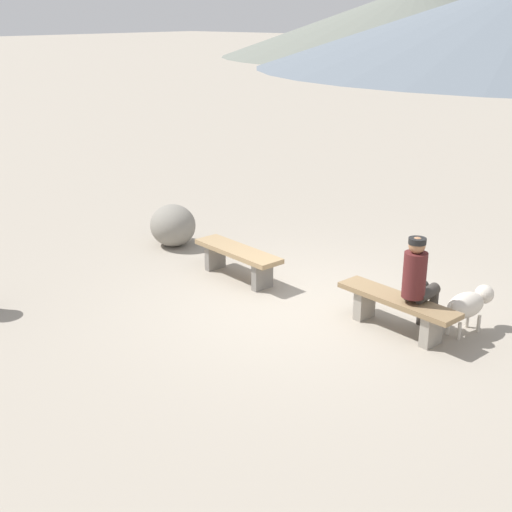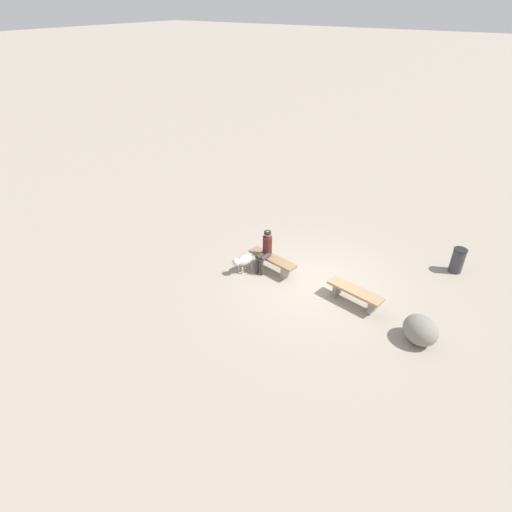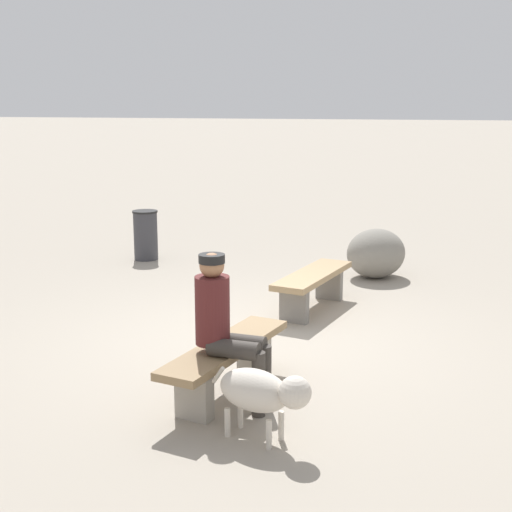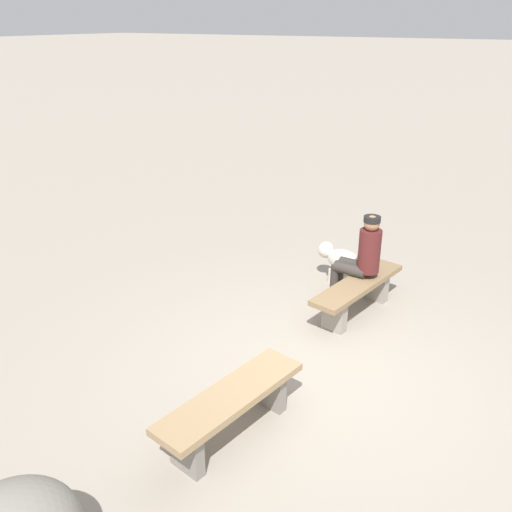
# 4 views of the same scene
# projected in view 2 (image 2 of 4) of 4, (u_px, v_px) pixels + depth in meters

# --- Properties ---
(ground) EXTENTS (210.00, 210.00, 0.06)m
(ground) POSITION_uv_depth(u_px,v_px,m) (316.00, 283.00, 12.15)
(ground) COLOR #9E9384
(bench_left) EXTENTS (1.61, 0.67, 0.47)m
(bench_left) POSITION_uv_depth(u_px,v_px,m) (355.00, 293.00, 11.12)
(bench_left) COLOR gray
(bench_left) RESTS_ON ground
(bench_right) EXTENTS (1.68, 0.64, 0.46)m
(bench_right) POSITION_uv_depth(u_px,v_px,m) (272.00, 261.00, 12.48)
(bench_right) COLOR gray
(bench_right) RESTS_ON ground
(seated_person) EXTENTS (0.32, 0.62, 1.28)m
(seated_person) POSITION_uv_depth(u_px,v_px,m) (265.00, 249.00, 12.32)
(seated_person) COLOR #511E1E
(seated_person) RESTS_ON ground
(dog) EXTENTS (0.45, 0.83, 0.56)m
(dog) POSITION_uv_depth(u_px,v_px,m) (244.00, 260.00, 12.41)
(dog) COLOR beige
(dog) RESTS_ON ground
(trash_bin) EXTENTS (0.40, 0.40, 0.79)m
(trash_bin) POSITION_uv_depth(u_px,v_px,m) (458.00, 260.00, 12.40)
(trash_bin) COLOR #38383D
(trash_bin) RESTS_ON ground
(boulder) EXTENTS (1.16, 1.13, 0.70)m
(boulder) POSITION_uv_depth(u_px,v_px,m) (420.00, 330.00, 9.89)
(boulder) COLOR gray
(boulder) RESTS_ON ground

